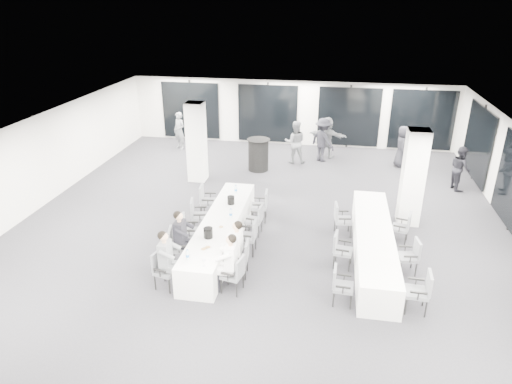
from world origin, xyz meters
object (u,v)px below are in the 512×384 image
(chair_side_right_far, at_px, (403,226))
(ice_bucket_far, at_px, (231,200))
(chair_main_left_second, at_px, (177,244))
(standing_guest_c, at_px, (323,137))
(cocktail_table, at_px, (258,155))
(chair_main_right_far, at_px, (262,204))
(standing_guest_h, at_px, (460,165))
(chair_main_left_fourth, at_px, (197,213))
(standing_guest_b, at_px, (295,139))
(banquet_table_side, at_px, (373,244))
(chair_main_left_far, at_px, (206,199))
(chair_main_right_near, at_px, (235,272))
(chair_side_left_near, at_px, (340,283))
(chair_main_left_near, at_px, (163,267))
(standing_guest_d, at_px, (415,144))
(chair_main_left_mid, at_px, (188,229))
(chair_side_right_near, at_px, (421,289))
(chair_main_right_mid, at_px, (250,234))
(chair_side_left_far, at_px, (341,217))
(standing_guest_f, at_px, (327,135))
(standing_guest_e, at_px, (403,144))
(standing_guest_g, at_px, (179,128))
(chair_main_right_fourth, at_px, (256,218))
(ice_bucket_near, at_px, (208,233))
(chair_main_right_second, at_px, (241,256))
(chair_side_right_mid, at_px, (411,254))
(banquet_table_main, at_px, (221,232))
(chair_side_left_mid, at_px, (340,248))

(chair_side_right_far, bearing_deg, ice_bucket_far, 104.08)
(chair_main_left_second, relative_size, standing_guest_c, 0.49)
(cocktail_table, bearing_deg, ice_bucket_far, -89.61)
(chair_main_right_far, xyz_separation_m, standing_guest_h, (6.22, 3.51, 0.33))
(chair_main_left_fourth, bearing_deg, standing_guest_b, 147.76)
(banquet_table_side, distance_m, standing_guest_b, 7.27)
(chair_main_left_far, bearing_deg, chair_main_right_far, 83.97)
(chair_main_right_near, relative_size, chair_side_left_near, 1.03)
(chair_main_left_near, relative_size, chair_main_left_far, 0.91)
(chair_main_right_far, relative_size, standing_guest_d, 0.53)
(banquet_table_side, bearing_deg, standing_guest_h, 58.38)
(chair_side_right_far, bearing_deg, chair_main_left_mid, 116.40)
(chair_side_right_near, bearing_deg, standing_guest_b, 24.06)
(chair_main_right_mid, bearing_deg, chair_side_left_near, -126.37)
(chair_side_left_near, relative_size, chair_side_left_far, 0.93)
(ice_bucket_far, bearing_deg, chair_side_left_far, 2.50)
(chair_main_left_mid, distance_m, standing_guest_f, 8.62)
(chair_main_right_far, bearing_deg, standing_guest_e, -45.04)
(chair_main_right_mid, height_order, standing_guest_d, standing_guest_d)
(standing_guest_b, relative_size, standing_guest_c, 0.97)
(banquet_table_side, bearing_deg, chair_side_left_far, 128.00)
(cocktail_table, xyz_separation_m, standing_guest_g, (-3.78, 2.02, 0.29))
(chair_side_left_far, relative_size, standing_guest_e, 0.51)
(standing_guest_c, xyz_separation_m, standing_guest_f, (0.14, 0.50, -0.04))
(banquet_table_side, distance_m, chair_side_left_near, 2.21)
(chair_side_left_far, bearing_deg, standing_guest_g, -141.48)
(chair_main_right_far, distance_m, chair_side_right_far, 3.98)
(chair_main_right_fourth, distance_m, standing_guest_d, 8.35)
(banquet_table_side, distance_m, ice_bucket_near, 4.15)
(chair_main_left_mid, relative_size, chair_main_right_second, 1.00)
(chair_side_right_mid, distance_m, standing_guest_d, 7.94)
(chair_side_right_far, relative_size, standing_guest_b, 0.46)
(chair_main_left_far, xyz_separation_m, chair_side_left_near, (3.95, -3.59, -0.07))
(banquet_table_main, xyz_separation_m, chair_main_left_fourth, (-0.83, 0.64, 0.17))
(chair_main_left_far, relative_size, chair_main_right_near, 1.11)
(standing_guest_f, distance_m, ice_bucket_far, 7.15)
(chair_side_left_mid, xyz_separation_m, ice_bucket_near, (-3.16, -0.48, 0.37))
(chair_main_left_far, distance_m, chair_side_right_far, 5.63)
(chair_main_left_fourth, relative_size, standing_guest_f, 0.50)
(chair_side_left_near, xyz_separation_m, chair_side_left_mid, (-0.00, 1.49, 0.01))
(chair_main_left_fourth, relative_size, ice_bucket_near, 3.73)
(chair_main_left_second, distance_m, chair_main_right_far, 3.17)
(chair_main_left_mid, xyz_separation_m, standing_guest_h, (7.88, 5.34, 0.34))
(chair_main_left_near, height_order, standing_guest_g, standing_guest_g)
(chair_main_left_second, distance_m, chair_main_right_near, 1.88)
(chair_side_left_mid, distance_m, chair_side_right_mid, 1.65)
(banquet_table_main, relative_size, standing_guest_f, 2.63)
(chair_main_left_fourth, relative_size, standing_guest_h, 0.55)
(chair_main_left_mid, relative_size, standing_guest_e, 0.50)
(chair_main_left_second, height_order, chair_side_right_mid, chair_main_left_second)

